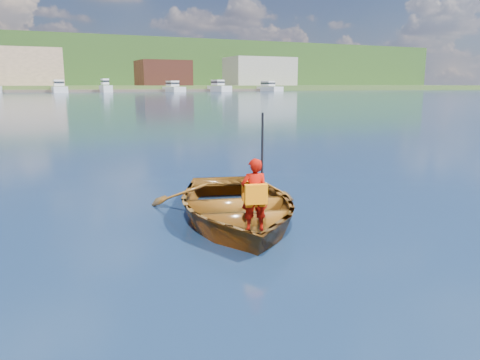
{
  "coord_description": "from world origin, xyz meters",
  "views": [
    {
      "loc": [
        -2.82,
        -7.52,
        2.31
      ],
      "look_at": [
        0.44,
        -0.41,
        0.71
      ],
      "focal_mm": 35.0,
      "sensor_mm": 36.0,
      "label": 1
    }
  ],
  "objects_px": {
    "rowboat": "(235,205)",
    "dock": "(41,91)",
    "child_paddler": "(255,194)",
    "marina_yachts": "(73,88)"
  },
  "relations": [
    {
      "from": "dock",
      "to": "child_paddler",
      "type": "bearing_deg",
      "value": -90.82
    },
    {
      "from": "child_paddler",
      "to": "dock",
      "type": "height_order",
      "value": "child_paddler"
    },
    {
      "from": "rowboat",
      "to": "marina_yachts",
      "type": "distance_m",
      "value": 144.17
    },
    {
      "from": "dock",
      "to": "rowboat",
      "type": "bearing_deg",
      "value": -90.79
    },
    {
      "from": "child_paddler",
      "to": "marina_yachts",
      "type": "distance_m",
      "value": 145.08
    },
    {
      "from": "rowboat",
      "to": "dock",
      "type": "distance_m",
      "value": 148.43
    },
    {
      "from": "rowboat",
      "to": "child_paddler",
      "type": "height_order",
      "value": "child_paddler"
    },
    {
      "from": "dock",
      "to": "marina_yachts",
      "type": "xyz_separation_m",
      "value": [
        8.81,
        -4.66,
        0.97
      ]
    },
    {
      "from": "marina_yachts",
      "to": "dock",
      "type": "bearing_deg",
      "value": 152.13
    },
    {
      "from": "rowboat",
      "to": "child_paddler",
      "type": "distance_m",
      "value": 0.99
    }
  ]
}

